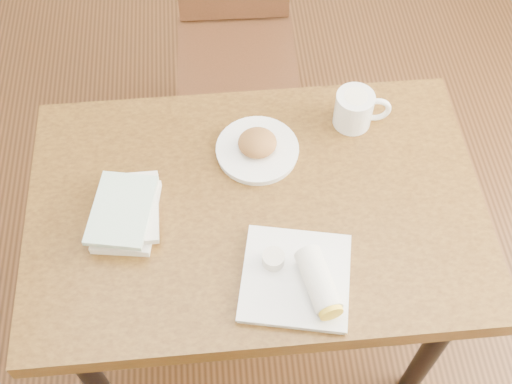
{
  "coord_description": "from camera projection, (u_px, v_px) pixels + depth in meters",
  "views": [
    {
      "loc": [
        -0.08,
        -0.87,
        2.12
      ],
      "look_at": [
        0.0,
        0.0,
        0.8
      ],
      "focal_mm": 45.0,
      "sensor_mm": 36.0,
      "label": 1
    }
  ],
  "objects": [
    {
      "name": "ground",
      "position": [
        256.0,
        318.0,
        2.25
      ],
      "size": [
        4.0,
        5.0,
        0.01
      ],
      "primitive_type": "cube",
      "color": "#472814",
      "rests_on": "ground"
    },
    {
      "name": "table",
      "position": [
        256.0,
        221.0,
        1.7
      ],
      "size": [
        1.16,
        0.76,
        0.75
      ],
      "color": "brown",
      "rests_on": "ground"
    },
    {
      "name": "chair_far",
      "position": [
        235.0,
        26.0,
        2.28
      ],
      "size": [
        0.43,
        0.43,
        0.95
      ],
      "color": "#3E2111",
      "rests_on": "ground"
    },
    {
      "name": "plate_scone",
      "position": [
        257.0,
        147.0,
        1.69
      ],
      "size": [
        0.22,
        0.22,
        0.07
      ],
      "color": "white",
      "rests_on": "table"
    },
    {
      "name": "coffee_mug",
      "position": [
        356.0,
        109.0,
        1.73
      ],
      "size": [
        0.15,
        0.1,
        0.1
      ],
      "color": "white",
      "rests_on": "table"
    },
    {
      "name": "plate_burrito",
      "position": [
        302.0,
        279.0,
        1.48
      ],
      "size": [
        0.29,
        0.29,
        0.08
      ],
      "color": "white",
      "rests_on": "table"
    },
    {
      "name": "book_stack",
      "position": [
        126.0,
        212.0,
        1.58
      ],
      "size": [
        0.18,
        0.23,
        0.06
      ],
      "color": "white",
      "rests_on": "table"
    }
  ]
}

